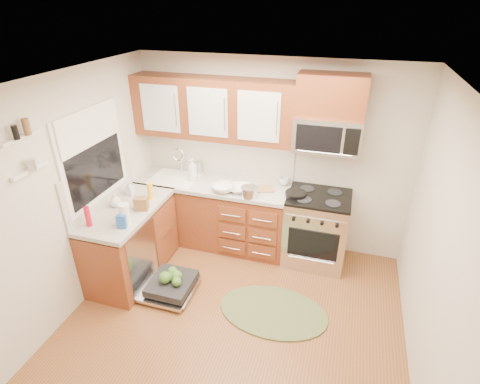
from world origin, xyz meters
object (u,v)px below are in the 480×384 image
(bowl_a, at_px, (240,189))
(bowl_b, at_px, (223,188))
(sink, at_px, (175,187))
(stock_pot, at_px, (249,192))
(dishwasher, at_px, (169,286))
(paper_towel_roll, at_px, (125,214))
(cup, at_px, (284,181))
(rug, at_px, (273,311))
(cutting_board, at_px, (262,189))
(microwave, at_px, (327,134))
(upper_cabinets, at_px, (213,109))
(range, at_px, (316,229))
(skillet, at_px, (296,194))

(bowl_a, distance_m, bowl_b, 0.22)
(sink, height_order, stock_pot, stock_pot)
(dishwasher, height_order, paper_towel_roll, paper_towel_roll)
(paper_towel_roll, height_order, cup, paper_towel_roll)
(rug, bearing_deg, cutting_board, 111.43)
(sink, bearing_deg, rug, -33.41)
(microwave, xyz_separation_m, bowl_a, (-0.97, -0.24, -0.74))
(upper_cabinets, distance_m, stock_pot, 1.12)
(microwave, height_order, cup, microwave)
(cutting_board, xyz_separation_m, bowl_a, (-0.24, -0.13, 0.02))
(range, distance_m, cutting_board, 0.86)
(sink, distance_m, bowl_b, 0.78)
(bowl_a, distance_m, cup, 0.60)
(range, distance_m, bowl_b, 1.29)
(range, relative_size, rug, 0.79)
(rug, relative_size, skillet, 4.61)
(upper_cabinets, height_order, range, upper_cabinets)
(paper_towel_roll, bearing_deg, skillet, 34.23)
(sink, xyz_separation_m, stock_pot, (1.10, -0.20, 0.19))
(sink, relative_size, cup, 4.75)
(sink, height_order, bowl_b, bowl_b)
(rug, xyz_separation_m, cutting_board, (-0.43, 1.09, 0.93))
(dishwasher, distance_m, rug, 1.24)
(paper_towel_roll, bearing_deg, bowl_a, 48.46)
(sink, bearing_deg, stock_pot, -10.29)
(upper_cabinets, bearing_deg, bowl_a, -31.54)
(microwave, bearing_deg, upper_cabinets, 178.98)
(sink, xyz_separation_m, dishwasher, (0.39, -1.12, -0.70))
(bowl_a, xyz_separation_m, bowl_b, (-0.21, -0.06, 0.01))
(cutting_board, relative_size, bowl_a, 1.05)
(bowl_b, bearing_deg, upper_cabinets, 124.38)
(microwave, distance_m, sink, 2.13)
(paper_towel_roll, bearing_deg, stock_pot, 42.01)
(paper_towel_roll, bearing_deg, cutting_board, 45.12)
(upper_cabinets, distance_m, bowl_b, 0.99)
(skillet, xyz_separation_m, cup, (-0.20, 0.30, 0.00))
(microwave, bearing_deg, sink, -176.15)
(skillet, bearing_deg, microwave, 35.43)
(bowl_a, bearing_deg, rug, -55.14)
(bowl_b, relative_size, cup, 2.18)
(cutting_board, bearing_deg, sink, -179.30)
(rug, distance_m, cup, 1.63)
(microwave, xyz_separation_m, bowl_b, (-1.18, -0.30, -0.73))
(stock_pot, bearing_deg, dishwasher, -127.71)
(microwave, relative_size, stock_pot, 3.69)
(dishwasher, relative_size, bowl_b, 2.46)
(cutting_board, bearing_deg, rug, -68.57)
(cutting_board, height_order, bowl_a, bowl_a)
(range, relative_size, paper_towel_roll, 3.86)
(skillet, height_order, cutting_board, skillet)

